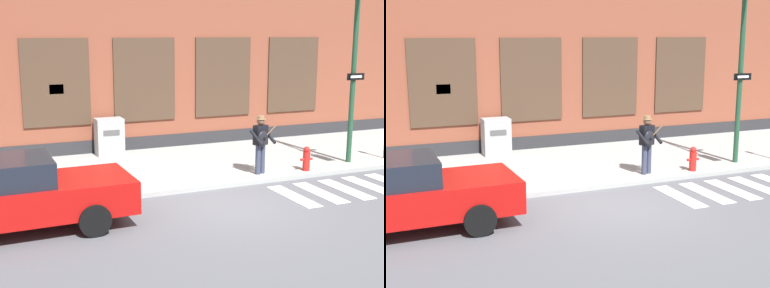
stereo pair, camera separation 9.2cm
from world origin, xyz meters
TOP-DOWN VIEW (x-y plane):
  - ground_plane at (0.00, 0.00)m, footprint 160.00×160.00m
  - sidewalk at (0.00, 3.82)m, footprint 28.00×4.97m
  - building_backdrop at (-0.00, 8.30)m, footprint 28.00×4.06m
  - crosswalk at (4.21, 0.04)m, footprint 5.20×1.90m
  - red_car at (-4.70, 0.18)m, footprint 4.63×2.04m
  - busker at (1.93, 1.87)m, footprint 0.77×0.63m
  - utility_box at (-1.36, 5.86)m, footprint 0.87×0.62m
  - fire_hydrant at (3.32, 1.69)m, footprint 0.38×0.20m

SIDE VIEW (x-z plane):
  - ground_plane at x=0.00m, z-range 0.00..0.00m
  - crosswalk at x=4.21m, z-range 0.00..0.01m
  - sidewalk at x=0.00m, z-range 0.00..0.12m
  - fire_hydrant at x=3.32m, z-range 0.12..0.82m
  - utility_box at x=-1.36m, z-range 0.12..1.31m
  - red_car at x=-4.70m, z-range 0.01..1.54m
  - busker at x=1.93m, z-range 0.23..1.87m
  - building_backdrop at x=0.00m, z-range -0.01..8.68m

